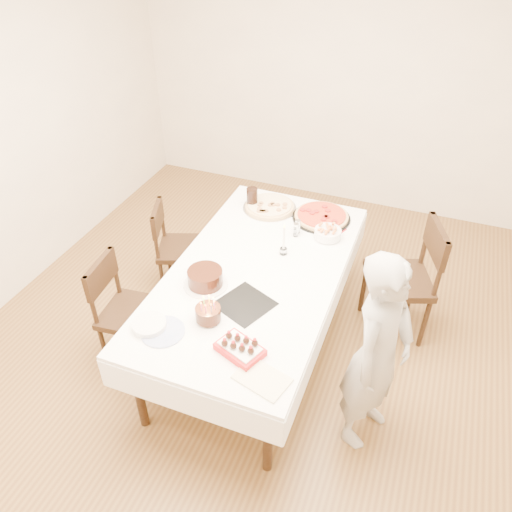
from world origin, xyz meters
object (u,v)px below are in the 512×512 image
(pizza_white, at_px, (270,206))
(pizza_pepperoni, at_px, (321,216))
(chair_right_savory, at_px, (398,280))
(chair_left_dessert, at_px, (133,313))
(chair_left_savory, at_px, (182,249))
(strawberry_box, at_px, (240,348))
(person, at_px, (378,355))
(birthday_cake, at_px, (208,310))
(cola_glass, at_px, (252,198))
(taper_candle, at_px, (284,239))
(pasta_bowl, at_px, (328,233))
(dining_table, at_px, (256,309))
(layer_cake, at_px, (205,278))

(pizza_white, xyz_separation_m, pizza_pepperoni, (0.44, 0.01, 0.00))
(chair_right_savory, relative_size, chair_left_dessert, 1.13)
(chair_left_savory, height_order, strawberry_box, chair_left_savory)
(person, xyz_separation_m, birthday_cake, (-1.03, -0.13, 0.13))
(chair_left_dessert, relative_size, cola_glass, 5.21)
(person, bearing_deg, taper_candle, 68.92)
(birthday_cake, height_order, strawberry_box, birthday_cake)
(chair_right_savory, relative_size, pasta_bowl, 4.90)
(person, height_order, cola_glass, person)
(chair_right_savory, relative_size, person, 0.70)
(dining_table, xyz_separation_m, person, (0.94, -0.43, 0.34))
(strawberry_box, bearing_deg, chair_left_dessert, 162.36)
(person, distance_m, birthday_cake, 1.05)
(chair_right_savory, height_order, chair_left_dessert, chair_right_savory)
(person, relative_size, cola_glass, 8.38)
(pizza_pepperoni, height_order, cola_glass, cola_glass)
(chair_left_dessert, bearing_deg, chair_left_savory, -92.49)
(person, xyz_separation_m, pizza_white, (-1.13, 1.23, 0.06))
(person, height_order, strawberry_box, person)
(dining_table, distance_m, pizza_white, 0.91)
(chair_right_savory, distance_m, pizza_white, 1.19)
(pasta_bowl, relative_size, layer_cake, 0.68)
(person, distance_m, pizza_white, 1.67)
(pizza_white, bearing_deg, birthday_cake, -86.13)
(chair_left_dessert, relative_size, layer_cake, 2.94)
(pasta_bowl, height_order, taper_candle, taper_candle)
(dining_table, xyz_separation_m, strawberry_box, (0.19, -0.74, 0.41))
(pasta_bowl, bearing_deg, chair_left_savory, -173.33)
(pizza_pepperoni, bearing_deg, chair_right_savory, -19.05)
(pizza_pepperoni, bearing_deg, layer_cake, -115.40)
(pasta_bowl, bearing_deg, person, -60.21)
(pasta_bowl, bearing_deg, cola_glass, 163.20)
(layer_cake, bearing_deg, chair_left_savory, 129.78)
(pizza_pepperoni, height_order, strawberry_box, strawberry_box)
(pizza_pepperoni, xyz_separation_m, strawberry_box, (-0.06, -1.55, 0.01))
(dining_table, xyz_separation_m, taper_candle, (0.12, 0.25, 0.51))
(chair_left_dessert, distance_m, person, 1.75)
(pasta_bowl, xyz_separation_m, layer_cake, (-0.63, -0.83, 0.02))
(pizza_pepperoni, xyz_separation_m, birthday_cake, (-0.35, -1.37, 0.07))
(birthday_cake, bearing_deg, person, 7.29)
(pizza_white, relative_size, taper_candle, 1.70)
(chair_left_dessert, relative_size, pasta_bowl, 4.35)
(pizza_pepperoni, xyz_separation_m, taper_candle, (-0.13, -0.56, 0.11))
(pizza_pepperoni, bearing_deg, birthday_cake, -104.22)
(dining_table, xyz_separation_m, pizza_white, (-0.19, 0.80, 0.40))
(pasta_bowl, height_order, layer_cake, layer_cake)
(person, xyz_separation_m, pasta_bowl, (-0.57, 1.00, 0.08))
(pizza_white, xyz_separation_m, pasta_bowl, (0.55, -0.23, 0.02))
(chair_right_savory, relative_size, taper_candle, 3.83)
(person, relative_size, pizza_pepperoni, 3.04)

